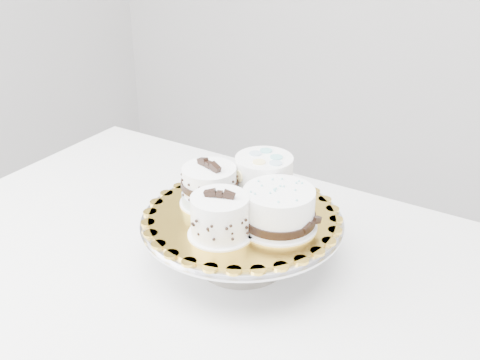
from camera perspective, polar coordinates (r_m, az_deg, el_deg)
The scene contains 7 objects.
table at distance 1.07m, azimuth -1.95°, elevation -12.13°, with size 1.24×0.84×0.75m.
cake_stand at distance 1.02m, azimuth 0.19°, elevation -4.95°, with size 0.34×0.34×0.09m.
cake_board at distance 1.00m, azimuth 0.19°, elevation -3.43°, with size 0.31×0.31×0.00m, color orange.
cake_swirl at distance 0.93m, azimuth -1.91°, elevation -3.53°, with size 0.11×0.11×0.08m.
cake_banded at distance 1.02m, azimuth -2.91°, elevation -0.66°, with size 0.12×0.12×0.08m.
cake_dots at distance 1.04m, azimuth 2.28°, elevation 0.36°, with size 0.13×0.13×0.08m.
cake_ribbon at distance 0.95m, azimuth 3.75°, elevation -2.85°, with size 0.13×0.13×0.07m.
Camera 1 is at (0.31, -0.67, 1.35)m, focal length 45.00 mm.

